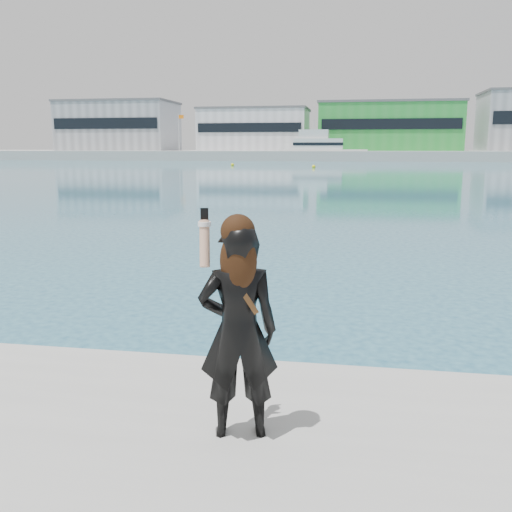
{
  "coord_description": "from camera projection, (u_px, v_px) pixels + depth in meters",
  "views": [
    {
      "loc": [
        1.31,
        -4.05,
        2.78
      ],
      "look_at": [
        0.55,
        0.28,
        1.94
      ],
      "focal_mm": 40.0,
      "sensor_mm": 36.0,
      "label": 1
    }
  ],
  "objects": [
    {
      "name": "ground",
      "position": [
        184.0,
        493.0,
        4.66
      ],
      "size": [
        500.0,
        500.0,
        0.0
      ],
      "primitive_type": "plane",
      "color": "navy",
      "rests_on": "ground"
    },
    {
      "name": "far_quay",
      "position": [
        351.0,
        155.0,
        130.26
      ],
      "size": [
        320.0,
        40.0,
        2.0
      ],
      "primitive_type": "cube",
      "color": "#9E9E99",
      "rests_on": "ground"
    },
    {
      "name": "warehouse_grey_left",
      "position": [
        119.0,
        126.0,
        136.31
      ],
      "size": [
        26.52,
        16.36,
        11.5
      ],
      "color": "gray",
      "rests_on": "far_quay"
    },
    {
      "name": "warehouse_white",
      "position": [
        255.0,
        130.0,
        130.93
      ],
      "size": [
        24.48,
        15.35,
        9.5
      ],
      "color": "silver",
      "rests_on": "far_quay"
    },
    {
      "name": "warehouse_green",
      "position": [
        388.0,
        126.0,
        125.77
      ],
      "size": [
        30.6,
        16.36,
        10.5
      ],
      "color": "green",
      "rests_on": "far_quay"
    },
    {
      "name": "flagpole_left",
      "position": [
        179.0,
        130.0,
        126.9
      ],
      "size": [
        1.28,
        0.16,
        8.0
      ],
      "color": "silver",
      "rests_on": "far_quay"
    },
    {
      "name": "flagpole_right",
      "position": [
        460.0,
        128.0,
        116.78
      ],
      "size": [
        1.28,
        0.16,
        8.0
      ],
      "color": "silver",
      "rests_on": "far_quay"
    },
    {
      "name": "motor_yacht",
      "position": [
        321.0,
        150.0,
        114.6
      ],
      "size": [
        17.47,
        4.87,
        8.15
      ],
      "rotation": [
        0.0,
        0.0,
        -0.0
      ],
      "color": "silver",
      "rests_on": "ground"
    },
    {
      "name": "buoy_far",
      "position": [
        232.0,
        166.0,
        86.12
      ],
      "size": [
        0.5,
        0.5,
        0.5
      ],
      "primitive_type": "sphere",
      "color": "yellow",
      "rests_on": "ground"
    },
    {
      "name": "buoy_extra",
      "position": [
        314.0,
        168.0,
        77.91
      ],
      "size": [
        0.5,
        0.5,
        0.5
      ],
      "primitive_type": "sphere",
      "color": "yellow",
      "rests_on": "ground"
    },
    {
      "name": "woman",
      "position": [
        238.0,
        325.0,
        3.86
      ],
      "size": [
        0.61,
        0.48,
        1.57
      ],
      "rotation": [
        0.0,
        0.0,
        3.38
      ],
      "color": "black",
      "rests_on": "near_quay"
    }
  ]
}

